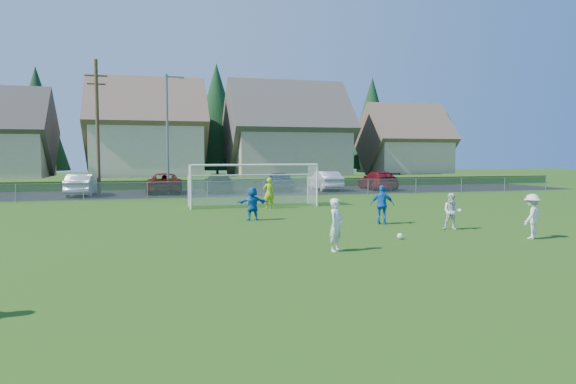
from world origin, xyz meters
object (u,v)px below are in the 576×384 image
at_px(player_blue_a, 382,205).
at_px(car_g, 378,180).
at_px(car_c, 165,183).
at_px(soccer_goal, 252,178).
at_px(player_white_a, 336,225).
at_px(car_f, 325,181).
at_px(player_blue_b, 253,204).
at_px(car_e, 279,181).
at_px(player_white_c, 532,216).
at_px(goalkeeper, 269,193).
at_px(soccer_ball, 400,236).
at_px(car_d, 219,183).
at_px(player_white_b, 452,212).
at_px(car_b, 82,185).

height_order(player_blue_a, car_g, player_blue_a).
bearing_deg(car_c, player_blue_a, 116.28).
xyz_separation_m(player_blue_a, soccer_goal, (-3.95, 9.20, 0.77)).
bearing_deg(player_white_a, player_blue_a, 7.58).
bearing_deg(car_f, soccer_goal, 54.56).
distance_m(player_blue_b, car_e, 18.81).
xyz_separation_m(player_white_c, car_g, (5.73, 25.27, -0.02)).
xyz_separation_m(player_blue_a, goalkeeper, (-3.31, 7.65, 0.02)).
bearing_deg(car_g, car_c, 3.07).
bearing_deg(car_c, player_white_c, 119.07).
distance_m(player_blue_a, car_e, 20.67).
height_order(soccer_ball, player_blue_a, player_blue_a).
bearing_deg(player_white_c, car_c, -95.34).
height_order(car_d, car_e, car_e).
distance_m(player_blue_a, car_f, 21.13).
bearing_deg(soccer_goal, car_d, 92.67).
height_order(player_white_b, soccer_goal, soccer_goal).
relative_size(player_white_a, car_g, 0.31).
relative_size(player_white_a, car_d, 0.32).
height_order(car_e, car_f, car_e).
bearing_deg(player_white_c, goalkeeper, -91.99).
bearing_deg(car_e, player_white_a, 82.59).
bearing_deg(player_white_b, car_e, 126.94).
bearing_deg(car_c, soccer_ball, 110.74).
xyz_separation_m(player_white_a, goalkeeper, (0.83, 13.03, 0.03)).
bearing_deg(player_blue_b, soccer_goal, -98.89).
distance_m(car_b, soccer_goal, 15.06).
distance_m(player_blue_a, car_g, 22.36).
relative_size(player_blue_a, player_blue_b, 1.10).
distance_m(player_white_a, car_c, 26.69).
relative_size(player_white_a, player_blue_b, 1.07).
xyz_separation_m(car_g, soccer_goal, (-13.22, -11.15, 0.84)).
xyz_separation_m(soccer_ball, car_d, (-3.35, 24.35, 0.65)).
relative_size(player_white_c, car_c, 0.29).
xyz_separation_m(player_white_c, car_c, (-12.18, 25.85, -0.03)).
height_order(player_white_a, car_f, player_white_a).
bearing_deg(player_white_b, car_d, 139.07).
bearing_deg(soccer_goal, car_g, 40.15).
height_order(player_blue_b, car_f, car_f).
relative_size(goalkeeper, car_f, 0.36).
xyz_separation_m(player_white_c, soccer_goal, (-7.49, 14.13, 0.82)).
xyz_separation_m(soccer_ball, player_white_c, (4.66, -1.09, 0.70)).
bearing_deg(car_f, car_e, 0.76).
height_order(goalkeeper, soccer_goal, soccer_goal).
xyz_separation_m(car_b, car_c, (5.94, 1.09, -0.02)).
distance_m(soccer_ball, player_white_c, 4.84).
relative_size(car_e, car_g, 0.88).
relative_size(soccer_ball, goalkeeper, 0.13).
height_order(soccer_ball, car_c, car_c).
xyz_separation_m(soccer_ball, player_blue_a, (1.12, 3.83, 0.74)).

